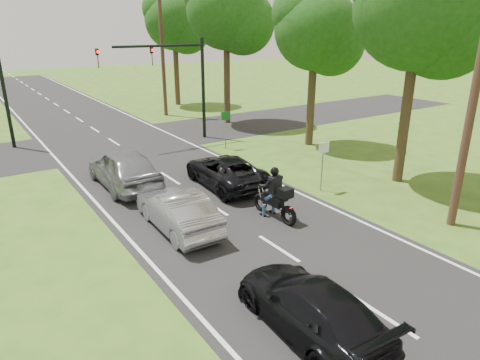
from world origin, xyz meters
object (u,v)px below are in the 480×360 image
object	(u,v)px
utility_pole_near	(477,78)
utility_pole_far	(162,48)
motorcycle_rider	(276,199)
silver_suv	(123,168)
sign_green	(225,121)
traffic_signal	(175,72)
dark_car_behind	(310,306)
dark_suv	(226,171)
silver_sedan	(178,210)
sign_white	(323,155)

from	to	relation	value
utility_pole_near	utility_pole_far	bearing A→B (deg)	90.00
motorcycle_rider	utility_pole_near	bearing A→B (deg)	-41.22
silver_suv	sign_green	distance (m)	7.58
traffic_signal	sign_green	bearing A→B (deg)	-62.62
dark_car_behind	utility_pole_near	world-z (taller)	utility_pole_near
motorcycle_rider	silver_suv	xyz separation A→B (m)	(-3.42, 6.27, 0.09)
dark_car_behind	dark_suv	bearing A→B (deg)	-107.81
traffic_signal	utility_pole_near	size ratio (longest dim) A/B	0.64
motorcycle_rider	utility_pole_far	size ratio (longest dim) A/B	0.23
dark_suv	silver_suv	distance (m)	4.41
dark_suv	silver_sedan	xyz separation A→B (m)	(-3.67, -2.80, 0.03)
motorcycle_rider	silver_suv	distance (m)	7.14
motorcycle_rider	dark_car_behind	xyz separation A→B (m)	(-3.15, -5.26, -0.13)
traffic_signal	sign_green	distance (m)	4.24
silver_suv	utility_pole_near	bearing A→B (deg)	129.39
dark_suv	utility_pole_near	xyz separation A→B (m)	(4.54, -7.81, 4.41)
traffic_signal	sign_green	size ratio (longest dim) A/B	3.00
utility_pole_near	utility_pole_far	distance (m)	24.00
silver_suv	sign_green	size ratio (longest dim) A/B	2.36
motorcycle_rider	dark_car_behind	world-z (taller)	motorcycle_rider
dark_car_behind	traffic_signal	world-z (taller)	traffic_signal
motorcycle_rider	dark_suv	distance (m)	3.96
silver_sedan	silver_suv	size ratio (longest dim) A/B	0.84
silver_sedan	utility_pole_far	bearing A→B (deg)	-112.08
sign_white	sign_green	world-z (taller)	same
motorcycle_rider	traffic_signal	xyz separation A→B (m)	(2.01, 12.14, 3.37)
silver_suv	dark_car_behind	size ratio (longest dim) A/B	1.16
silver_suv	dark_car_behind	xyz separation A→B (m)	(0.26, -11.53, -0.23)
silver_sedan	sign_green	xyz separation A→B (m)	(6.91, 7.97, 0.89)
motorcycle_rider	sign_green	xyz separation A→B (m)	(3.57, 9.12, 0.83)
silver_sedan	sign_white	xyz separation A→B (m)	(6.71, -0.03, 0.89)
silver_suv	traffic_signal	bearing A→B (deg)	-132.64
silver_suv	sign_white	world-z (taller)	sign_white
silver_sedan	sign_green	world-z (taller)	sign_green
dark_car_behind	traffic_signal	size ratio (longest dim) A/B	0.68
traffic_signal	silver_suv	bearing A→B (deg)	-132.74
dark_car_behind	sign_white	bearing A→B (deg)	-132.70
dark_suv	silver_sedan	world-z (taller)	silver_sedan
silver_sedan	sign_white	size ratio (longest dim) A/B	1.99
utility_pole_near	silver_suv	bearing A→B (deg)	129.29
dark_car_behind	traffic_signal	distance (m)	18.48
dark_car_behind	utility_pole_far	bearing A→B (deg)	-104.60
dark_suv	utility_pole_far	bearing A→B (deg)	-102.26
motorcycle_rider	sign_green	world-z (taller)	sign_green
dark_suv	sign_green	size ratio (longest dim) A/B	2.24
silver_sedan	traffic_signal	world-z (taller)	traffic_signal
motorcycle_rider	sign_white	bearing A→B (deg)	15.56
dark_car_behind	utility_pole_far	xyz separation A→B (m)	(8.02, 25.40, 4.44)
utility_pole_near	sign_green	xyz separation A→B (m)	(-1.30, 12.98, -3.49)
utility_pole_far	sign_white	xyz separation A→B (m)	(-1.50, -19.02, -3.49)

